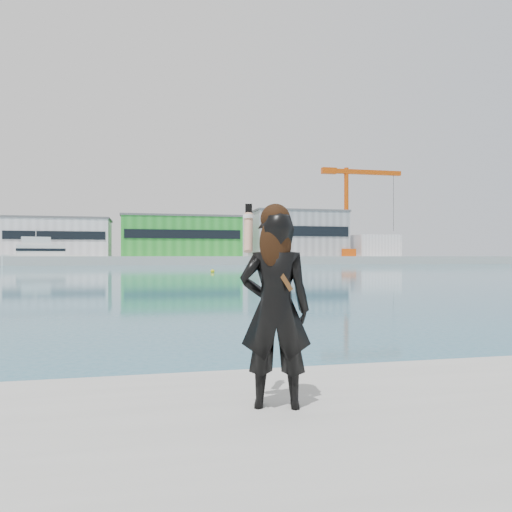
{
  "coord_description": "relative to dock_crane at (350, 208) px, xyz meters",
  "views": [
    {
      "loc": [
        -1.79,
        -4.23,
        2.01
      ],
      "look_at": [
        -0.76,
        0.33,
        2.01
      ],
      "focal_mm": 35.0,
      "sensor_mm": 36.0,
      "label": 1
    }
  ],
  "objects": [
    {
      "name": "ground",
      "position": [
        -53.2,
        -122.0,
        -15.07
      ],
      "size": [
        500.0,
        500.0,
        0.0
      ],
      "primitive_type": "plane",
      "color": "#1A5E79",
      "rests_on": "ground"
    },
    {
      "name": "far_quay",
      "position": [
        -53.2,
        8.0,
        -14.07
      ],
      "size": [
        320.0,
        40.0,
        2.0
      ],
      "primitive_type": "cube",
      "color": "#9E9E99",
      "rests_on": "ground"
    },
    {
      "name": "warehouse_white",
      "position": [
        -75.2,
        5.98,
        -8.31
      ],
      "size": [
        24.48,
        15.35,
        9.5
      ],
      "color": "silver",
      "rests_on": "far_quay"
    },
    {
      "name": "warehouse_green",
      "position": [
        -45.2,
        5.98,
        -7.81
      ],
      "size": [
        30.6,
        16.36,
        10.5
      ],
      "color": "green",
      "rests_on": "far_quay"
    },
    {
      "name": "warehouse_grey_right",
      "position": [
        -13.2,
        5.98,
        -6.8
      ],
      "size": [
        25.5,
        15.35,
        12.5
      ],
      "color": "gray",
      "rests_on": "far_quay"
    },
    {
      "name": "ancillary_shed",
      "position": [
        8.8,
        4.0,
        -10.07
      ],
      "size": [
        12.0,
        10.0,
        6.0
      ],
      "primitive_type": "cube",
      "color": "silver",
      "rests_on": "far_quay"
    },
    {
      "name": "dock_crane",
      "position": [
        0.0,
        0.0,
        0.0
      ],
      "size": [
        23.0,
        4.0,
        24.0
      ],
      "color": "#EB540D",
      "rests_on": "far_quay"
    },
    {
      "name": "flagpole_right",
      "position": [
        -31.11,
        -1.0,
        -8.53
      ],
      "size": [
        1.28,
        0.16,
        8.0
      ],
      "color": "silver",
      "rests_on": "far_quay"
    },
    {
      "name": "motor_yacht",
      "position": [
        -76.69,
        -7.7,
        -12.75
      ],
      "size": [
        18.3,
        9.01,
        8.23
      ],
      "rotation": [
        0.0,
        0.0,
        0.24
      ],
      "color": "silver",
      "rests_on": "ground"
    },
    {
      "name": "buoy_near",
      "position": [
        -46.6,
        -65.01,
        -15.07
      ],
      "size": [
        0.5,
        0.5,
        0.5
      ],
      "primitive_type": "sphere",
      "color": "#D7D30B",
      "rests_on": "ground"
    },
    {
      "name": "woman",
      "position": [
        -53.96,
        -122.37,
        -13.43
      ],
      "size": [
        0.64,
        0.5,
        1.65
      ],
      "rotation": [
        0.0,
        0.0,
        2.9
      ],
      "color": "black",
      "rests_on": "near_quay"
    }
  ]
}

